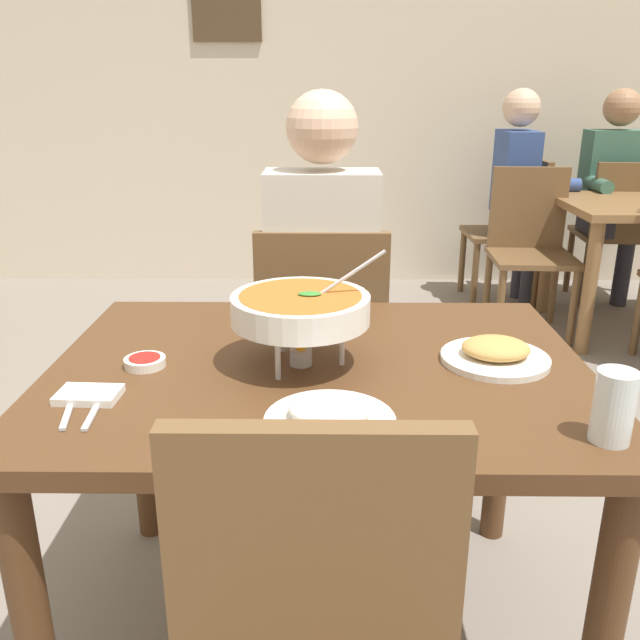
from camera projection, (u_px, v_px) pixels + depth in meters
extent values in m
plane|color=gray|center=(319.00, 625.00, 1.72)|extent=(16.00, 16.00, 0.00)
cube|color=beige|center=(325.00, 57.00, 4.35)|extent=(10.00, 0.10, 3.00)
cube|color=#51331C|center=(319.00, 372.00, 1.48)|extent=(1.18, 0.89, 0.04)
cylinder|color=#51331C|center=(34.00, 633.00, 1.24)|extent=(0.07, 0.07, 0.69)
cylinder|color=#51331C|center=(603.00, 638.00, 1.23)|extent=(0.07, 0.07, 0.69)
cylinder|color=#51331C|center=(142.00, 432.00, 1.97)|extent=(0.07, 0.07, 0.69)
cylinder|color=#51331C|center=(501.00, 434.00, 1.96)|extent=(0.07, 0.07, 0.69)
cube|color=brown|center=(322.00, 350.00, 2.35)|extent=(0.44, 0.44, 0.03)
cube|color=brown|center=(322.00, 303.00, 2.08)|extent=(0.42, 0.04, 0.45)
cylinder|color=brown|center=(371.00, 385.00, 2.60)|extent=(0.04, 0.04, 0.42)
cylinder|color=brown|center=(274.00, 385.00, 2.61)|extent=(0.04, 0.04, 0.42)
cylinder|color=brown|center=(378.00, 433.00, 2.24)|extent=(0.04, 0.04, 0.42)
cylinder|color=brown|center=(266.00, 432.00, 2.25)|extent=(0.04, 0.04, 0.42)
cylinder|color=#2D2D38|center=(349.00, 401.00, 2.44)|extent=(0.10, 0.10, 0.45)
cylinder|color=#2D2D38|center=(295.00, 401.00, 2.44)|extent=(0.10, 0.10, 0.45)
cube|color=#2D2D38|center=(322.00, 332.00, 2.31)|extent=(0.32, 0.32, 0.12)
cube|color=beige|center=(322.00, 250.00, 2.13)|extent=(0.36, 0.20, 0.50)
sphere|color=beige|center=(322.00, 127.00, 2.00)|extent=(0.22, 0.22, 0.22)
cylinder|color=beige|center=(368.00, 251.00, 2.33)|extent=(0.08, 0.28, 0.08)
cylinder|color=beige|center=(277.00, 251.00, 2.33)|extent=(0.08, 0.28, 0.08)
cube|color=brown|center=(314.00, 569.00, 0.93)|extent=(0.42, 0.04, 0.45)
cylinder|color=silver|center=(342.00, 344.00, 1.45)|extent=(0.01, 0.01, 0.10)
cylinder|color=silver|center=(283.00, 331.00, 1.53)|extent=(0.01, 0.01, 0.10)
cylinder|color=silver|center=(278.00, 357.00, 1.38)|extent=(0.01, 0.01, 0.10)
torus|color=silver|center=(301.00, 322.00, 1.44)|extent=(0.21, 0.21, 0.01)
cylinder|color=#B2B2B7|center=(301.00, 357.00, 1.46)|extent=(0.05, 0.05, 0.04)
cone|color=orange|center=(301.00, 343.00, 1.45)|extent=(0.02, 0.02, 0.04)
cylinder|color=white|center=(300.00, 309.00, 1.43)|extent=(0.30, 0.30, 0.06)
cylinder|color=#AD6023|center=(300.00, 298.00, 1.42)|extent=(0.26, 0.26, 0.01)
ellipsoid|color=#388433|center=(310.00, 294.00, 1.41)|extent=(0.05, 0.03, 0.01)
cylinder|color=silver|center=(342.00, 279.00, 1.42)|extent=(0.18, 0.01, 0.13)
cylinder|color=white|center=(330.00, 421.00, 1.20)|extent=(0.24, 0.24, 0.01)
ellipsoid|color=white|center=(330.00, 409.00, 1.19)|extent=(0.15, 0.13, 0.04)
cylinder|color=white|center=(495.00, 359.00, 1.48)|extent=(0.24, 0.24, 0.01)
ellipsoid|color=tan|center=(496.00, 348.00, 1.47)|extent=(0.15, 0.13, 0.04)
cylinder|color=white|center=(145.00, 362.00, 1.46)|extent=(0.09, 0.09, 0.02)
cylinder|color=maroon|center=(145.00, 358.00, 1.45)|extent=(0.07, 0.07, 0.01)
cube|color=white|center=(89.00, 395.00, 1.31)|extent=(0.12, 0.09, 0.02)
cube|color=silver|center=(70.00, 408.00, 1.26)|extent=(0.05, 0.17, 0.01)
cube|color=silver|center=(96.00, 408.00, 1.26)|extent=(0.03, 0.17, 0.01)
cylinder|color=silver|center=(614.00, 407.00, 1.13)|extent=(0.07, 0.07, 0.13)
cylinder|color=orange|center=(612.00, 417.00, 1.14)|extent=(0.06, 0.06, 0.08)
cylinder|color=brown|center=(589.00, 289.00, 3.36)|extent=(0.07, 0.07, 0.69)
cylinder|color=brown|center=(547.00, 257.00, 4.00)|extent=(0.07, 0.07, 0.69)
cylinder|color=brown|center=(638.00, 316.00, 3.38)|extent=(0.04, 0.04, 0.42)
cube|color=brown|center=(501.00, 234.00, 4.20)|extent=(0.45, 0.45, 0.03)
cube|color=brown|center=(536.00, 196.00, 4.12)|extent=(0.05, 0.42, 0.45)
cylinder|color=brown|center=(462.00, 261.00, 4.45)|extent=(0.04, 0.04, 0.42)
cylinder|color=brown|center=(475.00, 276.00, 4.09)|extent=(0.04, 0.04, 0.42)
cylinder|color=brown|center=(519.00, 261.00, 4.45)|extent=(0.04, 0.04, 0.42)
cylinder|color=brown|center=(536.00, 276.00, 4.10)|extent=(0.04, 0.04, 0.42)
cube|color=brown|center=(612.00, 234.00, 4.19)|extent=(0.47, 0.47, 0.03)
cube|color=brown|center=(630.00, 201.00, 3.92)|extent=(0.42, 0.07, 0.45)
cylinder|color=brown|center=(627.00, 262.00, 4.43)|extent=(0.04, 0.04, 0.42)
cylinder|color=brown|center=(569.00, 261.00, 4.46)|extent=(0.04, 0.04, 0.42)
cylinder|color=brown|center=(586.00, 276.00, 4.10)|extent=(0.04, 0.04, 0.42)
cube|color=brown|center=(532.00, 258.00, 3.61)|extent=(0.46, 0.46, 0.03)
cube|color=brown|center=(528.00, 208.00, 3.72)|extent=(0.42, 0.06, 0.45)
cylinder|color=brown|center=(500.00, 307.00, 3.52)|extent=(0.04, 0.04, 0.42)
cylinder|color=brown|center=(573.00, 309.00, 3.50)|extent=(0.04, 0.04, 0.42)
cylinder|color=brown|center=(487.00, 287.00, 3.88)|extent=(0.04, 0.04, 0.42)
cylinder|color=brown|center=(553.00, 288.00, 3.86)|extent=(0.04, 0.04, 0.42)
cylinder|color=#2D2D38|center=(529.00, 272.00, 4.14)|extent=(0.10, 0.10, 0.45)
cylinder|color=#2D2D38|center=(521.00, 264.00, 4.32)|extent=(0.10, 0.10, 0.45)
cube|color=#2D2D38|center=(523.00, 224.00, 4.14)|extent=(0.32, 0.32, 0.12)
cube|color=#334C8C|center=(515.00, 173.00, 4.03)|extent=(0.20, 0.36, 0.50)
sphere|color=beige|center=(522.00, 108.00, 3.91)|extent=(0.22, 0.22, 0.22)
cylinder|color=#334C8C|center=(556.00, 185.00, 3.90)|extent=(0.28, 0.08, 0.08)
cylinder|color=#334C8C|center=(539.00, 178.00, 4.20)|extent=(0.28, 0.08, 0.08)
cylinder|color=#2D2D38|center=(591.00, 270.00, 4.17)|extent=(0.10, 0.10, 0.45)
cylinder|color=#2D2D38|center=(623.00, 270.00, 4.17)|extent=(0.10, 0.10, 0.45)
cube|color=#2D2D38|center=(611.00, 224.00, 4.11)|extent=(0.32, 0.32, 0.12)
cube|color=#3D6B56|center=(613.00, 172.00, 4.09)|extent=(0.36, 0.20, 0.50)
sphere|color=#A57756|center=(622.00, 107.00, 3.96)|extent=(0.22, 0.22, 0.22)
cylinder|color=#3D6B56|center=(598.00, 185.00, 3.92)|extent=(0.08, 0.28, 0.08)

